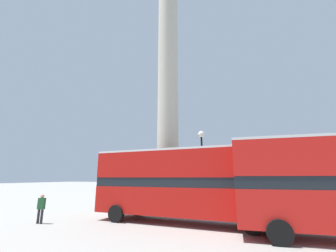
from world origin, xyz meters
The scene contains 6 objects.
ground_plane centered at (0.00, 0.00, 0.00)m, with size 200.00×200.00×0.00m, color #9E9B93.
monument_column centered at (0.00, 0.00, 9.59)m, with size 5.34×5.34×25.38m.
bus_b centered at (2.76, -5.14, 2.39)m, with size 11.24×3.49×4.32m.
equestrian_statue centered at (9.09, 2.33, 1.64)m, with size 3.48×3.02×5.61m.
street_lamp centered at (3.32, -1.68, 3.89)m, with size 0.50×0.50×6.14m.
pedestrian_near_lamp centered at (-5.21, -7.91, 0.92)m, with size 0.45×0.22×1.65m.
Camera 1 is at (6.45, -18.68, 2.63)m, focal length 24.00 mm.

